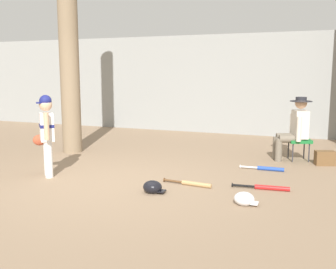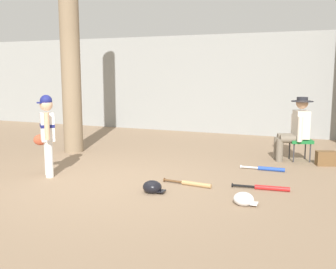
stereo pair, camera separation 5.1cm
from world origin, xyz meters
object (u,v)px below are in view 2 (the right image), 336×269
at_px(seated_spectator, 296,127).
at_px(handbag_beside_stool, 326,158).
at_px(young_ballplayer, 47,130).
at_px(folding_stool, 300,142).
at_px(batting_helmet_white, 244,199).
at_px(tree_near_player, 70,45).
at_px(batting_helmet_black, 152,187).
at_px(bat_red_barrel, 268,188).
at_px(bat_blue_youth, 268,169).
at_px(bat_wood_tan, 193,184).

distance_m(seated_spectator, handbag_beside_stool, 0.79).
bearing_deg(young_ballplayer, folding_stool, 36.31).
xyz_separation_m(folding_stool, batting_helmet_white, (-0.46, -2.94, -0.29)).
distance_m(tree_near_player, batting_helmet_white, 4.98).
height_order(handbag_beside_stool, batting_helmet_black, handbag_beside_stool).
bearing_deg(bat_red_barrel, seated_spectator, 85.07).
distance_m(tree_near_player, young_ballplayer, 2.46).
xyz_separation_m(tree_near_player, seated_spectator, (4.38, 0.86, -1.57)).
height_order(bat_blue_youth, batting_helmet_white, batting_helmet_white).
bearing_deg(batting_helmet_white, bat_blue_youth, 89.26).
distance_m(young_ballplayer, handbag_beside_stool, 4.85).
xyz_separation_m(bat_blue_youth, batting_helmet_white, (-0.02, -1.91, 0.04)).
xyz_separation_m(seated_spectator, bat_wood_tan, (-1.24, -2.34, -0.61)).
bearing_deg(batting_helmet_black, folding_stool, 58.97).
height_order(tree_near_player, bat_wood_tan, tree_near_player).
bearing_deg(handbag_beside_stool, young_ballplayer, -149.39).
bearing_deg(folding_stool, bat_wood_tan, -119.21).
height_order(bat_red_barrel, batting_helmet_white, batting_helmet_white).
xyz_separation_m(tree_near_player, bat_wood_tan, (3.14, -1.49, -2.18)).
xyz_separation_m(folding_stool, bat_blue_youth, (-0.44, -1.03, -0.33)).
height_order(bat_wood_tan, batting_helmet_black, batting_helmet_black).
bearing_deg(handbag_beside_stool, tree_near_player, -172.59).
xyz_separation_m(batting_helmet_black, batting_helmet_white, (1.28, -0.04, -0.00)).
relative_size(young_ballplayer, handbag_beside_stool, 3.84).
height_order(tree_near_player, batting_helmet_black, tree_near_player).
relative_size(tree_near_player, batting_helmet_white, 16.83).
height_order(seated_spectator, batting_helmet_black, seated_spectator).
relative_size(bat_wood_tan, bat_blue_youth, 1.04).
height_order(folding_stool, batting_helmet_black, folding_stool).
relative_size(handbag_beside_stool, batting_helmet_white, 1.12).
bearing_deg(batting_helmet_white, young_ballplayer, 175.75).
bearing_deg(seated_spectator, folding_stool, 19.87).
bearing_deg(batting_helmet_white, seated_spectator, 82.74).
distance_m(handbag_beside_stool, bat_wood_tan, 2.79).
relative_size(seated_spectator, batting_helmet_black, 3.78).
height_order(batting_helmet_black, batting_helmet_white, batting_helmet_black).
bearing_deg(batting_helmet_black, handbag_beside_stool, 50.13).
distance_m(seated_spectator, batting_helmet_black, 3.35).
bearing_deg(tree_near_player, bat_red_barrel, -17.05).
bearing_deg(bat_red_barrel, bat_blue_youth, 97.96).
height_order(folding_stool, bat_blue_youth, folding_stool).
relative_size(tree_near_player, young_ballplayer, 3.93).
distance_m(bat_blue_youth, batting_helmet_black, 2.28).
xyz_separation_m(young_ballplayer, batting_helmet_black, (1.93, -0.20, -0.67)).
distance_m(tree_near_player, bat_blue_youth, 4.58).
distance_m(bat_wood_tan, bat_blue_youth, 1.62).
relative_size(folding_stool, bat_red_barrel, 0.63).
distance_m(folding_stool, bat_wood_tan, 2.74).
xyz_separation_m(bat_wood_tan, bat_blue_youth, (0.89, 1.35, 0.00)).
bearing_deg(bat_wood_tan, young_ballplayer, -172.22).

